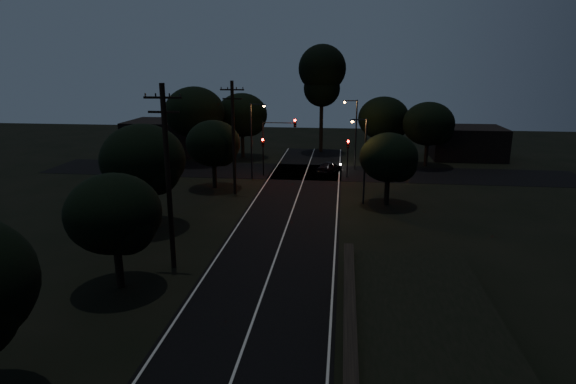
# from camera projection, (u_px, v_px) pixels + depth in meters

# --- Properties ---
(road_surface) EXTENTS (60.00, 70.00, 0.03)m
(road_surface) POSITION_uv_depth(u_px,v_px,m) (297.00, 198.00, 44.25)
(road_surface) COLOR black
(road_surface) RESTS_ON ground
(utility_pole_mid) EXTENTS (2.20, 0.30, 11.00)m
(utility_pole_mid) POSITION_uv_depth(u_px,v_px,m) (168.00, 175.00, 27.97)
(utility_pole_mid) COLOR black
(utility_pole_mid) RESTS_ON ground
(utility_pole_far) EXTENTS (2.20, 0.30, 10.50)m
(utility_pole_far) POSITION_uv_depth(u_px,v_px,m) (233.00, 136.00, 44.33)
(utility_pole_far) COLOR black
(utility_pole_far) RESTS_ON ground
(tree_left_b) EXTENTS (5.09, 5.09, 6.47)m
(tree_left_b) POSITION_uv_depth(u_px,v_px,m) (116.00, 216.00, 25.60)
(tree_left_b) COLOR black
(tree_left_b) RESTS_ON ground
(tree_left_c) EXTENTS (6.19, 6.19, 7.81)m
(tree_left_c) POSITION_uv_depth(u_px,v_px,m) (145.00, 162.00, 35.21)
(tree_left_c) COLOR black
(tree_left_c) RESTS_ON ground
(tree_left_d) EXTENTS (5.29, 5.29, 6.71)m
(tree_left_d) POSITION_uv_depth(u_px,v_px,m) (215.00, 145.00, 46.70)
(tree_left_d) COLOR black
(tree_left_d) RESTS_ON ground
(tree_far_nw) EXTENTS (6.55, 6.55, 8.29)m
(tree_far_nw) POSITION_uv_depth(u_px,v_px,m) (244.00, 116.00, 61.80)
(tree_far_nw) COLOR black
(tree_far_nw) RESTS_ON ground
(tree_far_w) EXTENTS (7.28, 7.28, 9.28)m
(tree_far_w) POSITION_uv_depth(u_px,v_px,m) (196.00, 114.00, 58.33)
(tree_far_w) COLOR black
(tree_far_w) RESTS_ON ground
(tree_far_ne) EXTENTS (6.32, 6.32, 8.00)m
(tree_far_ne) POSITION_uv_depth(u_px,v_px,m) (385.00, 120.00, 59.85)
(tree_far_ne) COLOR black
(tree_far_ne) RESTS_ON ground
(tree_far_e) EXTENTS (6.01, 6.01, 7.63)m
(tree_far_e) POSITION_uv_depth(u_px,v_px,m) (430.00, 125.00, 56.49)
(tree_far_e) COLOR black
(tree_far_e) RESTS_ON ground
(tree_right_a) EXTENTS (4.98, 4.98, 6.33)m
(tree_right_a) POSITION_uv_depth(u_px,v_px,m) (391.00, 159.00, 41.10)
(tree_right_a) COLOR black
(tree_right_a) RESTS_ON ground
(tall_pine) EXTENTS (6.35, 6.35, 14.43)m
(tall_pine) POSITION_uv_depth(u_px,v_px,m) (322.00, 75.00, 64.31)
(tall_pine) COLOR black
(tall_pine) RESTS_ON ground
(building_left) EXTENTS (10.00, 8.00, 4.40)m
(building_left) POSITION_uv_depth(u_px,v_px,m) (167.00, 137.00, 65.92)
(building_left) COLOR black
(building_left) RESTS_ON ground
(building_right) EXTENTS (9.00, 7.00, 4.00)m
(building_right) POSITION_uv_depth(u_px,v_px,m) (466.00, 142.00, 62.48)
(building_right) COLOR black
(building_right) RESTS_ON ground
(signal_left) EXTENTS (0.28, 0.35, 4.10)m
(signal_left) POSITION_uv_depth(u_px,v_px,m) (263.00, 150.00, 52.53)
(signal_left) COLOR black
(signal_left) RESTS_ON ground
(signal_right) EXTENTS (0.28, 0.35, 4.10)m
(signal_right) POSITION_uv_depth(u_px,v_px,m) (348.00, 151.00, 51.50)
(signal_right) COLOR black
(signal_right) RESTS_ON ground
(signal_mast) EXTENTS (3.70, 0.35, 6.25)m
(signal_mast) POSITION_uv_depth(u_px,v_px,m) (278.00, 136.00, 51.95)
(signal_mast) COLOR black
(signal_mast) RESTS_ON ground
(streetlight_a) EXTENTS (1.66, 0.26, 8.00)m
(streetlight_a) POSITION_uv_depth(u_px,v_px,m) (253.00, 136.00, 50.23)
(streetlight_a) COLOR black
(streetlight_a) RESTS_ON ground
(streetlight_b) EXTENTS (1.66, 0.26, 8.00)m
(streetlight_b) POSITION_uv_depth(u_px,v_px,m) (354.00, 130.00, 54.80)
(streetlight_b) COLOR black
(streetlight_b) RESTS_ON ground
(streetlight_c) EXTENTS (1.46, 0.26, 7.50)m
(streetlight_c) POSITION_uv_depth(u_px,v_px,m) (363.00, 155.00, 41.39)
(streetlight_c) COLOR black
(streetlight_c) RESTS_ON ground
(car) EXTENTS (2.97, 4.23, 1.34)m
(car) POSITION_uv_depth(u_px,v_px,m) (329.00, 167.00, 54.20)
(car) COLOR black
(car) RESTS_ON ground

